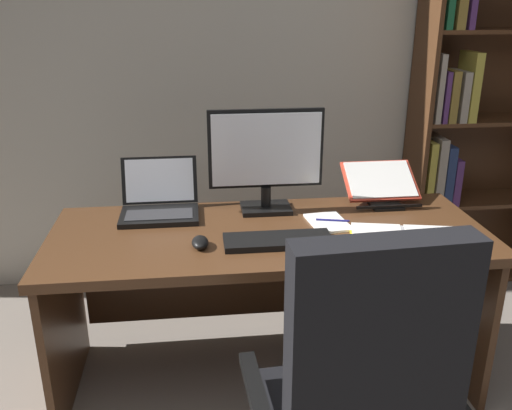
# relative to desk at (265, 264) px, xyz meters

# --- Properties ---
(wall_back) EXTENTS (5.26, 0.12, 2.74)m
(wall_back) POSITION_rel_desk_xyz_m (0.00, 1.01, 0.84)
(wall_back) COLOR beige
(wall_back) RESTS_ON ground
(desk) EXTENTS (1.78, 0.72, 0.73)m
(desk) POSITION_rel_desk_xyz_m (0.00, 0.00, 0.00)
(desk) COLOR #4C2D19
(desk) RESTS_ON ground
(bookshelf) EXTENTS (0.82, 0.30, 1.95)m
(bookshelf) POSITION_rel_desk_xyz_m (1.27, 0.79, 0.39)
(bookshelf) COLOR #4C2D19
(bookshelf) RESTS_ON ground
(monitor) EXTENTS (0.50, 0.16, 0.45)m
(monitor) POSITION_rel_desk_xyz_m (0.02, 0.16, 0.43)
(monitor) COLOR black
(monitor) RESTS_ON desk
(laptop) EXTENTS (0.33, 0.29, 0.23)m
(laptop) POSITION_rel_desk_xyz_m (-0.45, 0.16, 0.24)
(laptop) COLOR black
(laptop) RESTS_ON desk
(keyboard) EXTENTS (0.42, 0.15, 0.02)m
(keyboard) POSITION_rel_desk_xyz_m (0.02, -0.21, 0.21)
(keyboard) COLOR black
(keyboard) RESTS_ON desk
(computer_mouse) EXTENTS (0.06, 0.10, 0.04)m
(computer_mouse) POSITION_rel_desk_xyz_m (-0.28, -0.21, 0.21)
(computer_mouse) COLOR black
(computer_mouse) RESTS_ON desk
(reading_stand_with_book) EXTENTS (0.33, 0.27, 0.16)m
(reading_stand_with_book) POSITION_rel_desk_xyz_m (0.57, 0.22, 0.27)
(reading_stand_with_book) COLOR black
(reading_stand_with_book) RESTS_ON desk
(open_binder) EXTENTS (0.47, 0.35, 0.02)m
(open_binder) POSITION_rel_desk_xyz_m (0.52, -0.26, 0.20)
(open_binder) COLOR yellow
(open_binder) RESTS_ON desk
(notepad) EXTENTS (0.18, 0.23, 0.01)m
(notepad) POSITION_rel_desk_xyz_m (0.26, -0.03, 0.20)
(notepad) COLOR white
(notepad) RESTS_ON desk
(pen) EXTENTS (0.14, 0.04, 0.01)m
(pen) POSITION_rel_desk_xyz_m (0.28, -0.03, 0.21)
(pen) COLOR navy
(pen) RESTS_ON notepad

